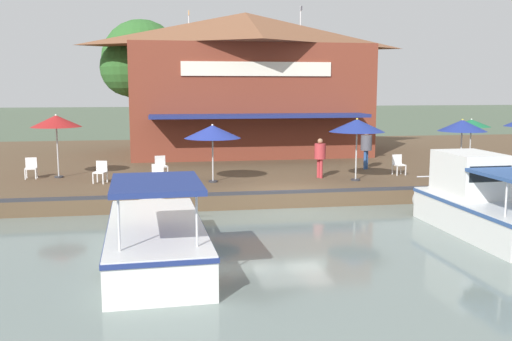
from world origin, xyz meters
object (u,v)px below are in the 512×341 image
at_px(motorboat_nearest_quay, 473,203).
at_px(cafe_chair_far_corner_seat, 161,165).
at_px(waterfront_restaurant, 246,82).
at_px(cafe_chair_under_first_umbrella, 398,164).
at_px(person_mid_patio, 366,145).
at_px(person_near_entrance, 320,153).
at_px(tree_upstream_bank, 139,62).
at_px(cafe_chair_facing_river, 101,171).
at_px(cafe_chair_back_row_seat, 158,174).
at_px(patio_umbrella_far_corner, 212,132).
at_px(cafe_chair_mid_patio, 31,167).
at_px(patio_umbrella_mid_patio_left, 471,123).
at_px(motorboat_second_along, 155,233).
at_px(patio_umbrella_back_row, 462,126).
at_px(patio_umbrella_by_entrance, 357,126).
at_px(patio_umbrella_mid_patio_right, 56,121).
at_px(mooring_post, 456,174).

bearing_deg(motorboat_nearest_quay, cafe_chair_far_corner_seat, -133.14).
height_order(waterfront_restaurant, cafe_chair_under_first_umbrella, waterfront_restaurant).
xyz_separation_m(waterfront_restaurant, person_mid_patio, (7.77, 4.34, -2.84)).
distance_m(waterfront_restaurant, person_near_entrance, 10.44).
relative_size(person_near_entrance, tree_upstream_bank, 0.21).
height_order(cafe_chair_facing_river, cafe_chair_back_row_seat, same).
bearing_deg(waterfront_restaurant, patio_umbrella_far_corner, -15.50).
bearing_deg(cafe_chair_mid_patio, person_near_entrance, 81.34).
bearing_deg(patio_umbrella_mid_patio_left, person_mid_patio, -84.44).
bearing_deg(motorboat_nearest_quay, cafe_chair_mid_patio, -121.55).
height_order(waterfront_restaurant, cafe_chair_facing_river, waterfront_restaurant).
bearing_deg(motorboat_second_along, patio_umbrella_back_row, 121.77).
distance_m(patio_umbrella_by_entrance, cafe_chair_under_first_umbrella, 3.10).
bearing_deg(cafe_chair_far_corner_seat, cafe_chair_mid_patio, -92.80).
bearing_deg(motorboat_nearest_quay, patio_umbrella_mid_patio_right, -123.82).
distance_m(patio_umbrella_by_entrance, cafe_chair_far_corner_seat, 8.19).
bearing_deg(cafe_chair_far_corner_seat, mooring_post, 67.94).
height_order(person_mid_patio, mooring_post, person_mid_patio).
bearing_deg(cafe_chair_facing_river, mooring_post, 76.83).
bearing_deg(motorboat_nearest_quay, tree_upstream_bank, -151.84).
xyz_separation_m(patio_umbrella_by_entrance, motorboat_nearest_quay, (6.14, 1.48, -1.91)).
bearing_deg(patio_umbrella_far_corner, cafe_chair_under_first_umbrella, 94.46).
height_order(patio_umbrella_back_row, patio_umbrella_by_entrance, patio_umbrella_by_entrance).
distance_m(cafe_chair_far_corner_seat, cafe_chair_facing_river, 2.66).
bearing_deg(patio_umbrella_far_corner, cafe_chair_facing_river, -96.90).
bearing_deg(mooring_post, patio_umbrella_by_entrance, -121.80).
xyz_separation_m(cafe_chair_far_corner_seat, motorboat_nearest_quay, (8.54, 9.12, -0.20)).
bearing_deg(cafe_chair_back_row_seat, waterfront_restaurant, 155.75).
bearing_deg(motorboat_nearest_quay, mooring_post, 157.25).
height_order(cafe_chair_facing_river, cafe_chair_under_first_umbrella, same).
distance_m(patio_umbrella_by_entrance, patio_umbrella_mid_patio_left, 7.77).
relative_size(motorboat_second_along, motorboat_nearest_quay, 1.17).
bearing_deg(cafe_chair_facing_river, cafe_chair_far_corner_seat, 119.68).
height_order(cafe_chair_facing_river, motorboat_second_along, motorboat_second_along).
distance_m(patio_umbrella_mid_patio_right, cafe_chair_mid_patio, 2.12).
relative_size(patio_umbrella_mid_patio_left, cafe_chair_under_first_umbrella, 2.61).
relative_size(patio_umbrella_mid_patio_right, person_mid_patio, 1.47).
xyz_separation_m(waterfront_restaurant, person_near_entrance, (9.88, 1.58, -2.96)).
relative_size(cafe_chair_mid_patio, tree_upstream_bank, 0.11).
distance_m(patio_umbrella_mid_patio_right, patio_umbrella_far_corner, 6.55).
height_order(patio_umbrella_back_row, cafe_chair_under_first_umbrella, patio_umbrella_back_row).
height_order(patio_umbrella_by_entrance, tree_upstream_bank, tree_upstream_bank).
height_order(cafe_chair_under_first_umbrella, cafe_chair_back_row_seat, same).
relative_size(patio_umbrella_mid_patio_right, patio_umbrella_mid_patio_left, 1.17).
height_order(patio_umbrella_mid_patio_right, cafe_chair_far_corner_seat, patio_umbrella_mid_patio_right).
xyz_separation_m(waterfront_restaurant, cafe_chair_facing_river, (9.68, -7.14, -3.49)).
distance_m(cafe_chair_mid_patio, person_near_entrance, 11.77).
bearing_deg(waterfront_restaurant, tree_upstream_bank, -110.75).
xyz_separation_m(patio_umbrella_by_entrance, cafe_chair_back_row_seat, (0.19, -7.75, -1.71)).
distance_m(person_mid_patio, motorboat_nearest_quay, 9.18).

